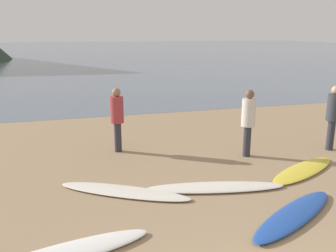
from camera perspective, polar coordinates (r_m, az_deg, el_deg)
name	(u,v)px	position (r m, az deg, el deg)	size (l,w,h in m)	color
ground_plane	(132,124)	(12.17, -5.73, 0.35)	(120.00, 120.00, 0.20)	#997C5B
ocean_water	(75,50)	(62.59, -14.54, 11.58)	(140.00, 100.00, 0.01)	slate
surfboard_1	(124,191)	(6.82, -7.01, -10.25)	(2.56, 0.50, 0.07)	silver
surfboard_2	(215,187)	(6.99, 7.44, -9.61)	(2.68, 0.51, 0.08)	silver
surfboard_3	(294,214)	(6.31, 19.41, -13.08)	(2.35, 0.50, 0.10)	#1E479E
surfboard_4	(303,170)	(8.28, 20.66, -6.55)	(2.25, 0.57, 0.07)	yellow
person_0	(117,115)	(8.87, -8.07, 1.78)	(0.32, 0.32, 1.59)	#2D2D38
person_1	(333,113)	(9.80, 24.72, 1.94)	(0.33, 0.33, 1.63)	#2D2D38
person_2	(248,118)	(8.64, 12.62, 1.29)	(0.33, 0.33, 1.61)	#2D2D38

